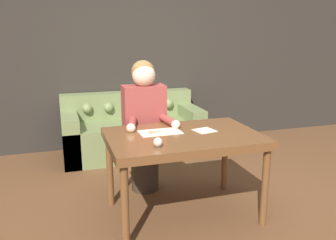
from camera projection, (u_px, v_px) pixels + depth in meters
ground_plane at (196, 214)px, 3.17m from camera, size 16.00×16.00×0.00m
wall_back at (138, 53)px, 4.91m from camera, size 8.00×0.06×2.60m
dining_table at (183, 143)px, 3.02m from camera, size 1.29×0.86×0.74m
couch at (132, 131)px, 4.71m from camera, size 1.78×0.82×0.79m
person at (144, 125)px, 3.51m from camera, size 0.49×0.59×1.32m
pattern_paper_main at (160, 132)px, 3.06m from camera, size 0.36×0.22×0.00m
pattern_paper_offcut at (205, 130)px, 3.11m from camera, size 0.20×0.20×0.00m
scissors at (156, 132)px, 3.05m from camera, size 0.24×0.07×0.01m
pin_cushion at (158, 143)px, 2.67m from camera, size 0.07×0.07×0.07m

